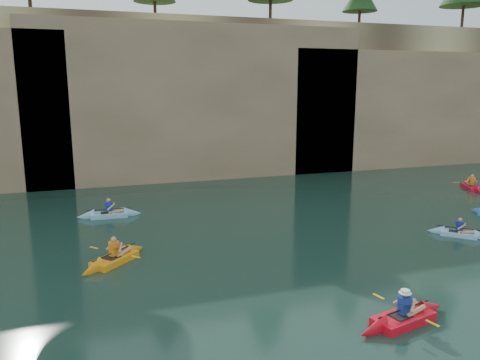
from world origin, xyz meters
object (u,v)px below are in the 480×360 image
object	(u,v)px
kayaker_red_far	(471,187)
main_kayaker	(403,318)
kayaker_ltblue_near	(459,233)
kayaker_orange	(115,259)

from	to	relation	value
kayaker_red_far	main_kayaker	bearing A→B (deg)	155.00
kayaker_ltblue_near	kayaker_red_far	world-z (taller)	kayaker_red_far
kayaker_orange	kayaker_ltblue_near	distance (m)	15.30
kayaker_orange	kayaker_red_far	distance (m)	24.23
kayaker_ltblue_near	kayaker_orange	bearing A→B (deg)	-141.73
main_kayaker	kayaker_orange	size ratio (longest dim) A/B	1.17
kayaker_red_far	kayaker_ltblue_near	bearing A→B (deg)	157.30
main_kayaker	kayaker_ltblue_near	world-z (taller)	main_kayaker
main_kayaker	kayaker_red_far	distance (m)	20.85
main_kayaker	kayaker_ltblue_near	size ratio (longest dim) A/B	1.47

